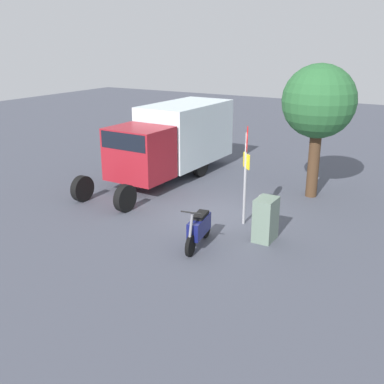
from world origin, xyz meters
TOP-DOWN VIEW (x-y plane):
  - ground_plane at (0.00, 0.00)m, footprint 60.00×60.00m
  - box_truck_near at (-2.94, -3.55)m, footprint 7.77×2.37m
  - motorcycle at (2.33, 0.65)m, footprint 1.80×0.64m
  - stop_sign at (0.29, 1.06)m, footprint 0.71×0.33m
  - street_tree at (-3.31, 2.06)m, footprint 2.49×2.49m
  - utility_cabinet at (1.08, 2.05)m, footprint 0.74×0.52m
  - bike_rack_hoop at (-1.39, 0.91)m, footprint 0.85×0.10m

SIDE VIEW (x-z plane):
  - ground_plane at x=0.00m, z-range 0.00..0.00m
  - bike_rack_hoop at x=-1.39m, z-range -0.43..0.43m
  - motorcycle at x=2.33m, z-range -0.08..1.12m
  - utility_cabinet at x=1.08m, z-range 0.00..1.23m
  - box_truck_near at x=-2.94m, z-range 0.16..3.01m
  - stop_sign at x=0.29m, z-range 0.50..3.49m
  - street_tree at x=-3.31m, z-range 1.01..5.62m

